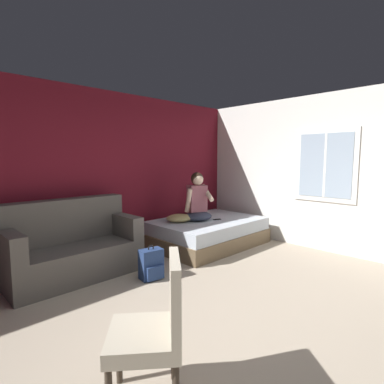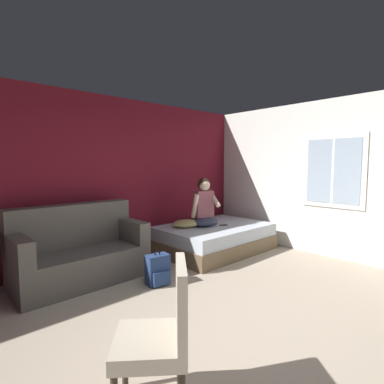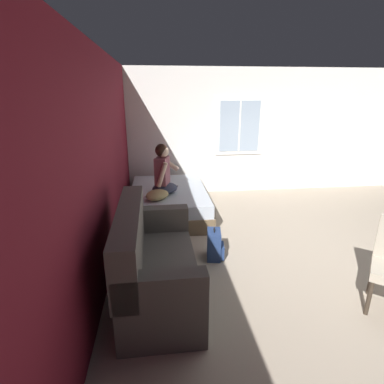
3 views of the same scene
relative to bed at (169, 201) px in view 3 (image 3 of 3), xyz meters
name	(u,v)px [view 3 (image 3 of 3)]	position (x,y,z in m)	size (l,w,h in m)	color
ground_plane	(321,258)	(-1.90, -2.02, -0.24)	(40.00, 40.00, 0.00)	tan
wall_back_accent	(95,170)	(-1.90, 0.90, 1.11)	(11.17, 0.16, 2.70)	maroon
wall_side_with_window	(255,132)	(1.27, -2.02, 1.12)	(0.19, 7.08, 2.70)	silver
bed	(169,201)	(0.00, 0.00, 0.00)	(2.04, 1.41, 0.48)	brown
couch	(152,264)	(-2.41, 0.28, 0.16)	(1.71, 0.84, 1.04)	#514C47
person_seated	(163,173)	(-0.19, 0.09, 0.60)	(0.62, 0.57, 0.88)	#383D51
backpack	(215,245)	(-1.70, -0.56, -0.04)	(0.32, 0.27, 0.46)	navy
throw_pillow	(157,195)	(-0.52, 0.21, 0.31)	(0.48, 0.36, 0.14)	tan
cell_phone	(175,187)	(0.11, -0.13, 0.25)	(0.07, 0.14, 0.01)	black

